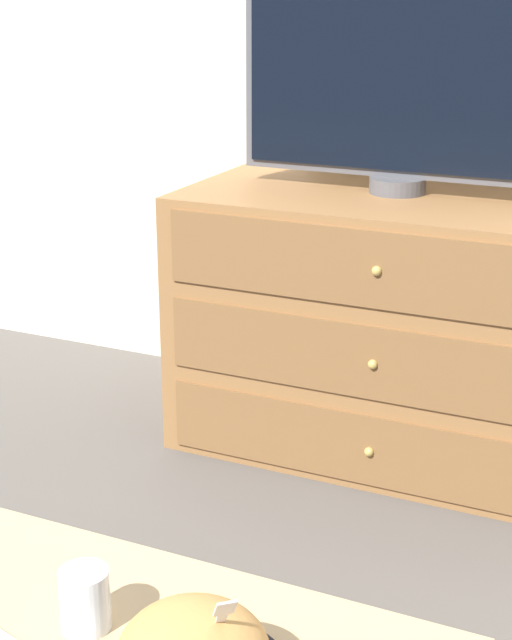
% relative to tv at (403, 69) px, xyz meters
% --- Properties ---
extents(ground_plane, '(12.00, 12.00, 0.00)m').
position_rel_tv_xyz_m(ground_plane, '(0.06, 0.28, -1.01)').
color(ground_plane, '#56514C').
extents(dresser, '(1.19, 0.59, 0.70)m').
position_rel_tv_xyz_m(dresser, '(0.06, -0.04, -0.66)').
color(dresser, olive).
rests_on(dresser, ground_plane).
extents(tv, '(0.85, 0.15, 0.60)m').
position_rel_tv_xyz_m(tv, '(0.00, 0.00, 0.00)').
color(tv, '#515156').
rests_on(tv, dresser).
extents(drink_cup, '(0.07, 0.07, 0.09)m').
position_rel_tv_xyz_m(drink_cup, '(0.05, -1.53, -0.56)').
color(drink_cup, beige).
rests_on(drink_cup, coffee_table).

